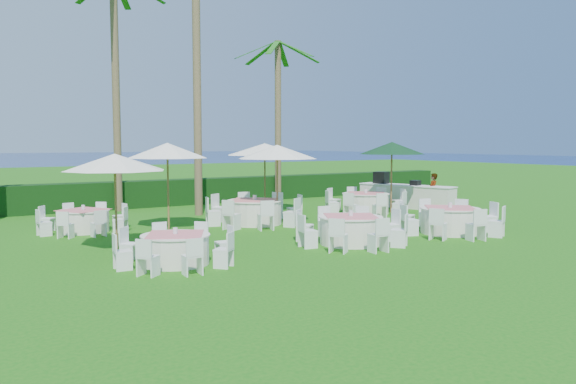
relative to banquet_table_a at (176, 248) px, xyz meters
name	(u,v)px	position (x,y,z in m)	size (l,w,h in m)	color
ground	(312,246)	(4.16, 0.25, -0.38)	(120.00, 120.00, 0.00)	#136110
hedge	(163,193)	(4.16, 12.25, 0.22)	(34.00, 1.00, 1.20)	black
banquet_table_a	(176,248)	(0.00, 0.00, 0.00)	(2.91, 2.91, 0.89)	silver
banquet_table_b	(351,229)	(5.27, -0.13, 0.04)	(3.24, 3.24, 0.98)	silver
banquet_table_c	(450,220)	(9.18, -0.36, 0.06)	(3.30, 3.30, 1.00)	silver
banquet_table_d	(84,220)	(-0.73, 6.30, 0.00)	(2.90, 2.90, 0.89)	silver
banquet_table_e	(255,211)	(4.88, 4.85, 0.08)	(3.48, 3.48, 1.05)	silver
banquet_table_f	(366,203)	(10.22, 5.02, 0.06)	(3.33, 3.33, 1.02)	silver
umbrella_a	(115,162)	(-0.73, 2.43, 2.01)	(2.74, 2.74, 2.63)	brown
umbrella_b	(277,152)	(5.48, 4.27, 2.21)	(2.86, 2.86, 2.84)	brown
umbrella_c	(167,151)	(1.79, 5.23, 2.27)	(2.77, 2.77, 2.91)	brown
umbrella_d	(265,149)	(7.03, 7.82, 2.25)	(3.30, 3.30, 2.89)	brown
umbrella_green	(392,148)	(11.34, 4.71, 2.31)	(2.69, 2.69, 2.95)	brown
buffet_table	(405,195)	(13.12, 5.69, 0.17)	(2.19, 4.52, 1.58)	silver
staff_person	(433,191)	(13.71, 4.62, 0.41)	(0.58, 0.38, 1.58)	gray
palm_b	(116,83)	(1.86, 11.37, 5.05)	(4.40, 4.02, 9.94)	brown
palm_c	(197,47)	(4.18, 8.23, 6.29)	(4.33, 4.31, 12.36)	brown
palm_d	(278,112)	(9.94, 11.50, 4.05)	(4.34, 4.30, 7.97)	brown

